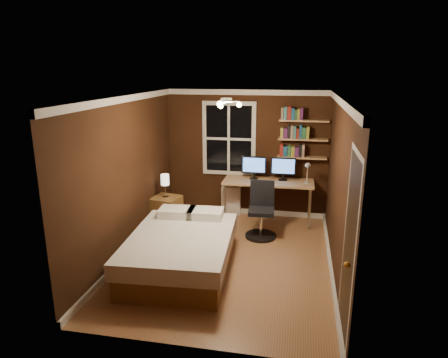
% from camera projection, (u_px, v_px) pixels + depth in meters
% --- Properties ---
extents(floor, '(4.20, 4.20, 0.00)m').
position_uv_depth(floor, '(227.00, 259.00, 6.27)').
color(floor, brown).
rests_on(floor, ground).
extents(wall_back, '(3.20, 0.04, 2.50)m').
position_uv_depth(wall_back, '(247.00, 154.00, 7.92)').
color(wall_back, black).
rests_on(wall_back, ground).
extents(wall_left, '(0.04, 4.20, 2.50)m').
position_uv_depth(wall_left, '(127.00, 177.00, 6.22)').
color(wall_left, black).
rests_on(wall_left, ground).
extents(wall_right, '(0.04, 4.20, 2.50)m').
position_uv_depth(wall_right, '(339.00, 188.00, 5.64)').
color(wall_right, black).
rests_on(wall_right, ground).
extents(ceiling, '(3.20, 4.20, 0.02)m').
position_uv_depth(ceiling, '(228.00, 97.00, 5.60)').
color(ceiling, white).
rests_on(ceiling, wall_back).
extents(window, '(1.06, 0.06, 1.46)m').
position_uv_depth(window, '(229.00, 139.00, 7.87)').
color(window, silver).
rests_on(window, wall_back).
extents(door, '(0.03, 0.82, 2.05)m').
position_uv_depth(door, '(348.00, 250.00, 4.24)').
color(door, black).
rests_on(door, ground).
extents(door_knob, '(0.06, 0.06, 0.06)m').
position_uv_depth(door_knob, '(347.00, 265.00, 3.97)').
color(door_knob, gold).
rests_on(door_knob, door).
extents(ceiling_fixture, '(0.44, 0.44, 0.18)m').
position_uv_depth(ceiling_fixture, '(226.00, 105.00, 5.53)').
color(ceiling_fixture, beige).
rests_on(ceiling_fixture, ceiling).
extents(bookshelf_lower, '(0.92, 0.22, 0.03)m').
position_uv_depth(bookshelf_lower, '(302.00, 157.00, 7.61)').
color(bookshelf_lower, tan).
rests_on(bookshelf_lower, wall_back).
extents(books_row_lower, '(0.42, 0.16, 0.23)m').
position_uv_depth(books_row_lower, '(302.00, 151.00, 7.58)').
color(books_row_lower, maroon).
rests_on(books_row_lower, bookshelf_lower).
extents(bookshelf_middle, '(0.92, 0.22, 0.03)m').
position_uv_depth(bookshelf_middle, '(303.00, 139.00, 7.52)').
color(bookshelf_middle, tan).
rests_on(bookshelf_middle, wall_back).
extents(books_row_middle, '(0.54, 0.16, 0.23)m').
position_uv_depth(books_row_middle, '(303.00, 132.00, 7.48)').
color(books_row_middle, navy).
rests_on(books_row_middle, bookshelf_middle).
extents(bookshelf_upper, '(0.92, 0.22, 0.03)m').
position_uv_depth(bookshelf_upper, '(304.00, 121.00, 7.42)').
color(bookshelf_upper, tan).
rests_on(bookshelf_upper, wall_back).
extents(books_row_upper, '(0.42, 0.16, 0.23)m').
position_uv_depth(books_row_upper, '(304.00, 114.00, 7.39)').
color(books_row_upper, '#296136').
rests_on(books_row_upper, bookshelf_upper).
extents(bed, '(1.57, 2.10, 0.69)m').
position_uv_depth(bed, '(181.00, 251.00, 5.88)').
color(bed, brown).
rests_on(bed, ground).
extents(nightstand, '(0.56, 0.56, 0.60)m').
position_uv_depth(nightstand, '(166.00, 212.00, 7.43)').
color(nightstand, brown).
rests_on(nightstand, ground).
extents(bedside_lamp, '(0.15, 0.15, 0.43)m').
position_uv_depth(bedside_lamp, '(165.00, 186.00, 7.29)').
color(bedside_lamp, white).
rests_on(bedside_lamp, nightstand).
extents(radiator, '(0.39, 0.14, 0.58)m').
position_uv_depth(radiator, '(231.00, 200.00, 8.13)').
color(radiator, silver).
rests_on(radiator, ground).
extents(desk, '(1.71, 0.64, 0.81)m').
position_uv_depth(desk, '(268.00, 184.00, 7.64)').
color(desk, tan).
rests_on(desk, ground).
extents(monitor_left, '(0.47, 0.12, 0.44)m').
position_uv_depth(monitor_left, '(254.00, 168.00, 7.70)').
color(monitor_left, black).
rests_on(monitor_left, desk).
extents(monitor_right, '(0.47, 0.12, 0.44)m').
position_uv_depth(monitor_right, '(283.00, 169.00, 7.60)').
color(monitor_right, black).
rests_on(monitor_right, desk).
extents(desk_lamp, '(0.14, 0.32, 0.44)m').
position_uv_depth(desk_lamp, '(307.00, 172.00, 7.36)').
color(desk_lamp, silver).
rests_on(desk_lamp, desk).
extents(office_chair, '(0.55, 0.55, 0.99)m').
position_uv_depth(office_chair, '(261.00, 216.00, 7.02)').
color(office_chair, black).
rests_on(office_chair, ground).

